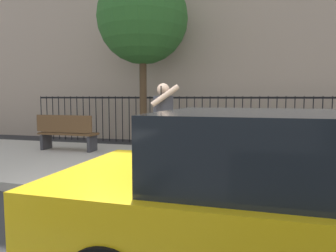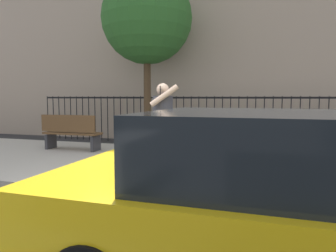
% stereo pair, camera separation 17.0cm
% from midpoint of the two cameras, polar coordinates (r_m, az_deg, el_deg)
% --- Properties ---
extents(ground_plane, '(60.00, 60.00, 0.00)m').
position_cam_midpoint_polar(ground_plane, '(4.77, -8.23, -13.88)').
color(ground_plane, '#28282B').
extents(sidewalk, '(28.00, 4.40, 0.15)m').
position_cam_midpoint_polar(sidewalk, '(6.75, -0.68, -7.45)').
color(sidewalk, '#B2ADA3').
rests_on(sidewalk, ground).
extents(building_facade, '(28.00, 4.00, 9.43)m').
position_cam_midpoint_polar(building_facade, '(13.14, 7.37, 19.12)').
color(building_facade, tan).
rests_on(building_facade, ground).
extents(iron_fence, '(12.03, 0.04, 1.60)m').
position_cam_midpoint_polar(iron_fence, '(10.20, 5.08, 2.22)').
color(iron_fence, black).
rests_on(iron_fence, ground).
extents(taxi_yellow, '(4.22, 1.89, 1.45)m').
position_cam_midpoint_polar(taxi_yellow, '(2.71, 22.75, -13.65)').
color(taxi_yellow, yellow).
rests_on(taxi_yellow, ground).
extents(pedestrian_on_phone, '(0.56, 0.72, 1.65)m').
position_cam_midpoint_polar(pedestrian_on_phone, '(5.32, -1.82, 0.36)').
color(pedestrian_on_phone, beige).
rests_on(pedestrian_on_phone, sidewalk).
extents(street_bench, '(1.60, 0.45, 0.95)m').
position_cam_midpoint_polar(street_bench, '(8.66, -18.61, -1.04)').
color(street_bench, brown).
rests_on(street_bench, sidewalk).
extents(street_tree_near, '(2.77, 2.77, 5.35)m').
position_cam_midpoint_polar(street_tree_near, '(10.06, -5.19, 18.97)').
color(street_tree_near, '#4C3823').
rests_on(street_tree_near, ground).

